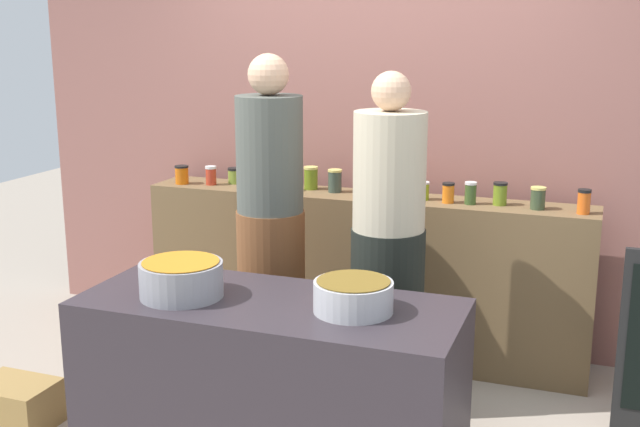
% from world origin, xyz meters
% --- Properties ---
extents(storefront_wall, '(4.80, 0.12, 3.00)m').
position_xyz_m(storefront_wall, '(0.00, 1.45, 1.50)').
color(storefront_wall, '#955E56').
rests_on(storefront_wall, ground).
extents(display_shelf, '(2.70, 0.36, 1.00)m').
position_xyz_m(display_shelf, '(0.00, 1.10, 0.50)').
color(display_shelf, brown).
rests_on(display_shelf, ground).
extents(prep_table, '(1.70, 0.70, 0.80)m').
position_xyz_m(prep_table, '(0.00, -0.30, 0.40)').
color(prep_table, '#30292F').
rests_on(prep_table, ground).
extents(preserve_jar_0, '(0.09, 0.09, 0.12)m').
position_xyz_m(preserve_jar_0, '(-1.19, 1.04, 1.06)').
color(preserve_jar_0, '#D15D0E').
rests_on(preserve_jar_0, display_shelf).
extents(preserve_jar_1, '(0.07, 0.07, 0.12)m').
position_xyz_m(preserve_jar_1, '(-1.00, 1.07, 1.06)').
color(preserve_jar_1, '#B43420').
rests_on(preserve_jar_1, display_shelf).
extents(preserve_jar_2, '(0.09, 0.09, 0.10)m').
position_xyz_m(preserve_jar_2, '(-0.88, 1.17, 1.05)').
color(preserve_jar_2, olive).
rests_on(preserve_jar_2, display_shelf).
extents(preserve_jar_3, '(0.08, 0.08, 0.10)m').
position_xyz_m(preserve_jar_3, '(-0.60, 1.06, 1.05)').
color(preserve_jar_3, olive).
rests_on(preserve_jar_3, display_shelf).
extents(preserve_jar_4, '(0.07, 0.07, 0.12)m').
position_xyz_m(preserve_jar_4, '(-0.48, 1.06, 1.06)').
color(preserve_jar_4, olive).
rests_on(preserve_jar_4, display_shelf).
extents(preserve_jar_5, '(0.09, 0.09, 0.14)m').
position_xyz_m(preserve_jar_5, '(-0.36, 1.16, 1.07)').
color(preserve_jar_5, olive).
rests_on(preserve_jar_5, display_shelf).
extents(preserve_jar_6, '(0.09, 0.09, 0.14)m').
position_xyz_m(preserve_jar_6, '(-0.19, 1.13, 1.07)').
color(preserve_jar_6, '#354439').
rests_on(preserve_jar_6, display_shelf).
extents(preserve_jar_7, '(0.07, 0.07, 0.12)m').
position_xyz_m(preserve_jar_7, '(-0.01, 1.16, 1.06)').
color(preserve_jar_7, '#B23C15').
rests_on(preserve_jar_7, display_shelf).
extents(preserve_jar_8, '(0.08, 0.08, 0.13)m').
position_xyz_m(preserve_jar_8, '(0.19, 1.12, 1.06)').
color(preserve_jar_8, red).
rests_on(preserve_jar_8, display_shelf).
extents(preserve_jar_9, '(0.07, 0.07, 0.11)m').
position_xyz_m(preserve_jar_9, '(0.36, 1.09, 1.05)').
color(preserve_jar_9, olive).
rests_on(preserve_jar_9, display_shelf).
extents(preserve_jar_10, '(0.07, 0.07, 0.12)m').
position_xyz_m(preserve_jar_10, '(0.52, 1.06, 1.06)').
color(preserve_jar_10, orange).
rests_on(preserve_jar_10, display_shelf).
extents(preserve_jar_11, '(0.07, 0.07, 0.13)m').
position_xyz_m(preserve_jar_11, '(0.64, 1.07, 1.06)').
color(preserve_jar_11, '#365025').
rests_on(preserve_jar_11, display_shelf).
extents(preserve_jar_12, '(0.08, 0.08, 0.13)m').
position_xyz_m(preserve_jar_12, '(0.80, 1.10, 1.06)').
color(preserve_jar_12, olive).
rests_on(preserve_jar_12, display_shelf).
extents(preserve_jar_13, '(0.08, 0.08, 0.12)m').
position_xyz_m(preserve_jar_13, '(1.01, 1.07, 1.06)').
color(preserve_jar_13, '#36462E').
rests_on(preserve_jar_13, display_shelf).
extents(preserve_jar_14, '(0.07, 0.07, 0.13)m').
position_xyz_m(preserve_jar_14, '(1.25, 1.04, 1.06)').
color(preserve_jar_14, orange).
rests_on(preserve_jar_14, display_shelf).
extents(cooking_pot_left, '(0.37, 0.37, 0.16)m').
position_xyz_m(cooking_pot_left, '(-0.39, -0.37, 0.88)').
color(cooking_pot_left, gray).
rests_on(cooking_pot_left, prep_table).
extents(cooking_pot_center, '(0.34, 0.34, 0.14)m').
position_xyz_m(cooking_pot_center, '(0.39, -0.30, 0.87)').
color(cooking_pot_center, '#B7B7BC').
rests_on(cooking_pot_center, prep_table).
extents(cook_with_tongs, '(0.37, 0.37, 1.84)m').
position_xyz_m(cook_with_tongs, '(-0.33, 0.48, 0.84)').
color(cook_with_tongs, brown).
rests_on(cook_with_tongs, ground).
extents(cook_in_cap, '(0.38, 0.38, 1.77)m').
position_xyz_m(cook_in_cap, '(0.33, 0.45, 0.80)').
color(cook_in_cap, black).
rests_on(cook_in_cap, ground).
extents(bread_crate, '(0.40, 0.29, 0.23)m').
position_xyz_m(bread_crate, '(-1.36, -0.40, 0.12)').
color(bread_crate, olive).
rests_on(bread_crate, ground).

